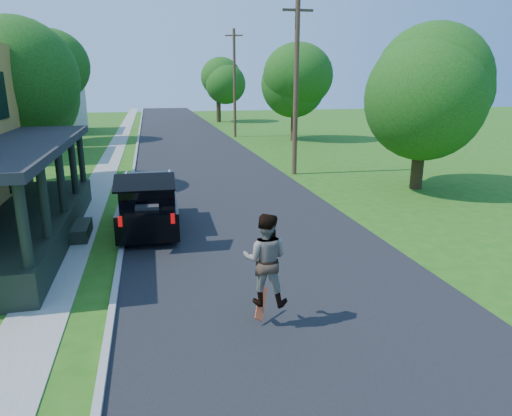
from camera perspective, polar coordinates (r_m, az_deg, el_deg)
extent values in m
plane|color=#215811|center=(10.55, 5.20, -12.01)|extent=(140.00, 140.00, 0.00)
cube|color=black|center=(29.43, -6.98, 5.92)|extent=(8.00, 120.00, 0.02)
cube|color=gray|center=(29.29, -14.91, 5.47)|extent=(0.15, 120.00, 0.12)
cube|color=gray|center=(29.39, -17.94, 5.27)|extent=(1.30, 120.00, 0.03)
cube|color=black|center=(15.97, -26.17, -2.16)|extent=(2.40, 10.00, 0.90)
cube|color=black|center=(15.46, -27.30, 6.89)|extent=(2.60, 10.30, 0.25)
cube|color=#BDB8A7|center=(50.04, -25.61, 11.37)|extent=(8.00, 8.00, 5.00)
pyramid|color=black|center=(50.03, -26.26, 16.72)|extent=(12.78, 12.78, 2.20)
cube|color=black|center=(15.90, -13.21, -0.23)|extent=(1.99, 4.50, 0.86)
cube|color=black|center=(15.88, -13.35, 2.31)|extent=(1.80, 2.81, 0.56)
cube|color=black|center=(15.82, -13.42, 3.38)|extent=(1.84, 2.90, 0.08)
cube|color=black|center=(13.45, -13.79, 3.11)|extent=(1.75, 0.97, 0.39)
cube|color=#2F2F34|center=(14.53, -13.41, -0.48)|extent=(0.73, 0.63, 0.46)
cube|color=silver|center=(15.84, -16.15, 3.55)|extent=(0.13, 2.45, 0.06)
cube|color=silver|center=(15.79, -10.72, 3.85)|extent=(0.13, 2.45, 0.06)
cube|color=#990505|center=(13.75, -16.62, -1.63)|extent=(0.12, 0.06, 0.30)
cube|color=#990505|center=(13.68, -10.37, -1.30)|extent=(0.12, 0.06, 0.30)
cylinder|color=black|center=(17.45, -15.71, -0.07)|extent=(0.26, 0.69, 0.69)
cylinder|color=black|center=(17.39, -10.36, 0.21)|extent=(0.26, 0.69, 0.69)
cylinder|color=black|center=(14.64, -16.46, -3.12)|extent=(0.26, 0.69, 0.69)
cylinder|color=black|center=(14.57, -10.06, -2.79)|extent=(0.26, 0.69, 0.69)
imported|color=black|center=(9.17, 1.17, -6.43)|extent=(1.12, 1.00, 1.91)
cube|color=#9F320D|center=(9.76, 0.65, -11.76)|extent=(0.41, 0.56, 0.60)
cylinder|color=black|center=(24.09, -27.09, 5.91)|extent=(0.77, 0.77, 3.07)
sphere|color=#2B6C1D|center=(23.86, -28.07, 13.58)|extent=(6.66, 6.66, 5.12)
sphere|color=#2B6C1D|center=(23.38, -28.05, 16.39)|extent=(5.77, 5.77, 4.44)
sphere|color=#2B6C1D|center=(24.52, -28.67, 14.85)|extent=(5.92, 5.92, 4.55)
cylinder|color=black|center=(41.26, -23.94, 9.96)|extent=(0.67, 0.67, 3.56)
sphere|color=#2B6C1D|center=(41.15, -24.51, 15.01)|extent=(6.42, 6.42, 5.62)
sphere|color=#2B6C1D|center=(40.75, -24.30, 16.81)|extent=(5.56, 5.56, 4.87)
sphere|color=#2B6C1D|center=(41.73, -25.11, 15.80)|extent=(5.70, 5.70, 5.00)
cylinder|color=black|center=(22.58, 19.60, 5.74)|extent=(0.71, 0.71, 2.74)
sphere|color=#2B6C1D|center=(22.31, 20.32, 13.43)|extent=(6.35, 6.35, 4.99)
sphere|color=#2B6C1D|center=(22.12, 21.83, 16.16)|extent=(5.51, 5.51, 4.33)
sphere|color=#2B6C1D|center=(22.59, 18.95, 14.98)|extent=(5.65, 5.65, 4.44)
cylinder|color=black|center=(39.28, 4.74, 10.51)|extent=(0.53, 0.53, 2.89)
sphere|color=#2B6C1D|center=(39.13, 4.86, 15.31)|extent=(5.79, 5.79, 5.51)
sphere|color=#2B6C1D|center=(38.97, 5.54, 17.09)|extent=(5.02, 5.02, 4.78)
sphere|color=#2B6C1D|center=(39.37, 4.08, 16.22)|extent=(5.15, 5.15, 4.90)
cylinder|color=black|center=(57.53, -4.70, 12.22)|extent=(0.64, 0.64, 3.12)
sphere|color=#2B6C1D|center=(57.44, -4.77, 15.37)|extent=(5.64, 5.64, 4.81)
sphere|color=#2B6C1D|center=(57.30, -4.31, 16.45)|extent=(4.88, 4.88, 4.17)
sphere|color=#2B6C1D|center=(57.65, -5.39, 15.89)|extent=(5.01, 5.01, 4.28)
cylinder|color=#3D2E1C|center=(24.50, 5.02, 14.49)|extent=(0.27, 0.27, 8.87)
cube|color=#3D2E1C|center=(24.73, 5.25, 23.42)|extent=(1.58, 0.17, 0.12)
cylinder|color=#3D2E1C|center=(41.67, -2.70, 15.20)|extent=(0.32, 0.32, 9.23)
cube|color=#3D2E1C|center=(41.84, -2.78, 20.74)|extent=(1.48, 0.62, 0.11)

